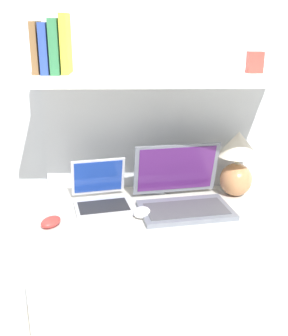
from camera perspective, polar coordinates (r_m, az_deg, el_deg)
name	(u,v)px	position (r m, az deg, el deg)	size (l,w,h in m)	color
wall_back	(155,84)	(2.00, 1.56, 11.26)	(6.00, 0.05, 2.40)	silver
desk	(158,281)	(1.99, 1.86, -15.01)	(1.04, 0.53, 0.71)	silver
back_riser	(155,201)	(2.11, 1.49, -4.53)	(1.04, 0.04, 1.25)	silver
shelf	(159,77)	(1.73, 2.05, 12.26)	(1.04, 0.48, 0.03)	silver
table_lamp	(237,161)	(1.95, 12.51, 0.97)	(0.18, 0.18, 0.30)	#B27A4C
laptop_large	(182,195)	(1.82, 5.20, -3.69)	(0.43, 0.38, 0.26)	slate
laptop_small	(102,197)	(1.83, -5.77, -3.92)	(0.29, 0.29, 0.20)	silver
computer_mouse	(142,212)	(1.74, -0.29, -6.01)	(0.08, 0.11, 0.04)	white
second_mouse	(51,222)	(1.70, -12.52, -7.12)	(0.10, 0.12, 0.04)	red
router_box	(153,182)	(1.96, 1.20, -1.85)	(0.11, 0.05, 0.11)	gray
book_brown	(37,48)	(1.75, -14.31, 15.50)	(0.02, 0.13, 0.20)	brown
book_blue	(47,48)	(1.75, -13.07, 15.52)	(0.03, 0.15, 0.19)	#284293
book_green	(57,46)	(1.74, -11.74, 15.83)	(0.03, 0.17, 0.21)	#2D7042
book_yellow	(66,44)	(1.73, -10.54, 16.20)	(0.03, 0.14, 0.23)	gold
shelf_gadget	(255,62)	(1.79, 14.79, 13.68)	(0.06, 0.05, 0.08)	#CC3D33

